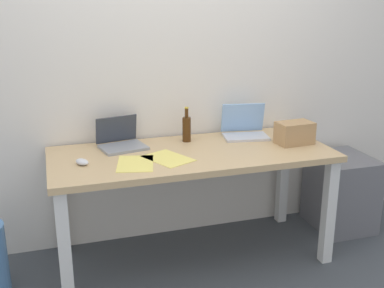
{
  "coord_description": "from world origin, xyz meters",
  "views": [
    {
      "loc": [
        -0.86,
        -2.75,
        1.7
      ],
      "look_at": [
        0.0,
        0.0,
        0.81
      ],
      "focal_mm": 44.21,
      "sensor_mm": 36.0,
      "label": 1
    }
  ],
  "objects_px": {
    "beer_bottle": "(187,128)",
    "laptop_right": "(245,130)",
    "laptop_left": "(121,142)",
    "desk": "(192,166)",
    "cardboard_box": "(295,133)",
    "computer_mouse": "(82,162)",
    "filing_cabinet": "(341,192)"
  },
  "relations": [
    {
      "from": "laptop_right",
      "to": "beer_bottle",
      "type": "distance_m",
      "value": 0.43
    },
    {
      "from": "beer_bottle",
      "to": "cardboard_box",
      "type": "distance_m",
      "value": 0.73
    },
    {
      "from": "desk",
      "to": "laptop_right",
      "type": "relative_size",
      "value": 5.3
    },
    {
      "from": "desk",
      "to": "cardboard_box",
      "type": "xyz_separation_m",
      "value": [
        0.71,
        -0.04,
        0.17
      ]
    },
    {
      "from": "filing_cabinet",
      "to": "laptop_left",
      "type": "bearing_deg",
      "value": 176.06
    },
    {
      "from": "computer_mouse",
      "to": "filing_cabinet",
      "type": "relative_size",
      "value": 0.18
    },
    {
      "from": "laptop_left",
      "to": "computer_mouse",
      "type": "relative_size",
      "value": 3.27
    },
    {
      "from": "cardboard_box",
      "to": "desk",
      "type": "bearing_deg",
      "value": 176.95
    },
    {
      "from": "laptop_right",
      "to": "computer_mouse",
      "type": "bearing_deg",
      "value": -167.17
    },
    {
      "from": "computer_mouse",
      "to": "desk",
      "type": "bearing_deg",
      "value": -23.39
    },
    {
      "from": "computer_mouse",
      "to": "filing_cabinet",
      "type": "bearing_deg",
      "value": -22.59
    },
    {
      "from": "desk",
      "to": "cardboard_box",
      "type": "height_order",
      "value": "cardboard_box"
    },
    {
      "from": "computer_mouse",
      "to": "laptop_right",
      "type": "bearing_deg",
      "value": -14.38
    },
    {
      "from": "laptop_right",
      "to": "beer_bottle",
      "type": "bearing_deg",
      "value": 178.39
    },
    {
      "from": "laptop_right",
      "to": "filing_cabinet",
      "type": "height_order",
      "value": "laptop_right"
    },
    {
      "from": "desk",
      "to": "computer_mouse",
      "type": "relative_size",
      "value": 17.97
    },
    {
      "from": "beer_bottle",
      "to": "cardboard_box",
      "type": "height_order",
      "value": "beer_bottle"
    },
    {
      "from": "laptop_left",
      "to": "cardboard_box",
      "type": "bearing_deg",
      "value": -12.98
    },
    {
      "from": "laptop_left",
      "to": "laptop_right",
      "type": "xyz_separation_m",
      "value": [
        0.88,
        -0.01,
        0.01
      ]
    },
    {
      "from": "laptop_left",
      "to": "laptop_right",
      "type": "relative_size",
      "value": 0.96
    },
    {
      "from": "cardboard_box",
      "to": "computer_mouse",
      "type": "bearing_deg",
      "value": -179.65
    },
    {
      "from": "laptop_left",
      "to": "computer_mouse",
      "type": "xyz_separation_m",
      "value": [
        -0.28,
        -0.27,
        -0.02
      ]
    },
    {
      "from": "beer_bottle",
      "to": "filing_cabinet",
      "type": "xyz_separation_m",
      "value": [
        1.2,
        -0.12,
        -0.57
      ]
    },
    {
      "from": "laptop_right",
      "to": "cardboard_box",
      "type": "xyz_separation_m",
      "value": [
        0.25,
        -0.25,
        0.02
      ]
    },
    {
      "from": "cardboard_box",
      "to": "filing_cabinet",
      "type": "height_order",
      "value": "cardboard_box"
    },
    {
      "from": "filing_cabinet",
      "to": "desk",
      "type": "bearing_deg",
      "value": -174.92
    },
    {
      "from": "beer_bottle",
      "to": "filing_cabinet",
      "type": "bearing_deg",
      "value": -5.66
    },
    {
      "from": "beer_bottle",
      "to": "laptop_right",
      "type": "bearing_deg",
      "value": -1.61
    },
    {
      "from": "desk",
      "to": "computer_mouse",
      "type": "xyz_separation_m",
      "value": [
        -0.69,
        -0.05,
        0.11
      ]
    },
    {
      "from": "desk",
      "to": "beer_bottle",
      "type": "bearing_deg",
      "value": 81.95
    },
    {
      "from": "laptop_left",
      "to": "laptop_right",
      "type": "bearing_deg",
      "value": -0.44
    },
    {
      "from": "beer_bottle",
      "to": "cardboard_box",
      "type": "xyz_separation_m",
      "value": [
        0.68,
        -0.27,
        -0.02
      ]
    }
  ]
}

